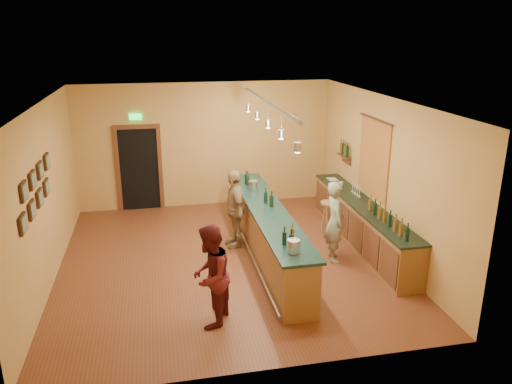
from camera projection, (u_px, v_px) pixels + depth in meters
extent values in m
plane|color=brown|center=(226.00, 260.00, 10.08)|extent=(7.00, 7.00, 0.00)
cube|color=silver|center=(223.00, 101.00, 9.08)|extent=(6.50, 7.00, 0.02)
cube|color=#B68944|center=(205.00, 145.00, 12.84)|extent=(6.50, 0.02, 3.20)
cube|color=#B68944|center=(264.00, 264.00, 6.32)|extent=(6.50, 0.02, 3.20)
cube|color=#B68944|center=(46.00, 195.00, 8.96)|extent=(0.02, 7.00, 3.20)
cube|color=#B68944|center=(382.00, 175.00, 10.20)|extent=(0.02, 7.00, 3.20)
cube|color=black|center=(139.00, 169.00, 12.67)|extent=(0.95, 0.06, 2.10)
cube|color=#502C18|center=(118.00, 171.00, 12.55)|extent=(0.10, 0.08, 2.10)
cube|color=#502C18|center=(160.00, 169.00, 12.75)|extent=(0.10, 0.08, 2.10)
cube|color=#502C18|center=(136.00, 127.00, 12.31)|extent=(1.15, 0.08, 0.10)
cube|color=#19E54C|center=(135.00, 117.00, 12.22)|extent=(0.30, 0.04, 0.15)
cube|color=#AA3222|center=(374.00, 159.00, 10.49)|extent=(0.03, 1.40, 1.60)
cube|color=#502C18|center=(344.00, 156.00, 11.97)|extent=(0.16, 0.55, 0.03)
cube|color=#502C18|center=(346.00, 160.00, 12.01)|extent=(0.03, 0.55, 0.18)
cube|color=brown|center=(362.00, 225.00, 10.69)|extent=(0.55, 4.50, 0.90)
cube|color=black|center=(363.00, 204.00, 10.54)|extent=(0.60, 4.55, 0.04)
cylinder|color=silver|center=(341.00, 183.00, 11.74)|extent=(0.09, 0.09, 0.09)
cube|color=silver|center=(333.00, 179.00, 12.21)|extent=(0.22, 0.30, 0.01)
cube|color=brown|center=(267.00, 234.00, 10.08)|extent=(0.60, 5.00, 1.00)
cube|color=#122C28|center=(267.00, 210.00, 9.92)|extent=(0.70, 5.10, 0.05)
cylinder|color=silver|center=(250.00, 251.00, 10.12)|extent=(0.05, 5.00, 0.05)
cylinder|color=silver|center=(294.00, 246.00, 7.91)|extent=(0.20, 0.20, 0.22)
cylinder|color=silver|center=(253.00, 186.00, 10.99)|extent=(0.20, 0.20, 0.22)
cube|color=silver|center=(268.00, 103.00, 9.26)|extent=(0.06, 4.60, 0.05)
cylinder|color=silver|center=(298.00, 134.00, 7.46)|extent=(0.01, 0.01, 0.35)
cylinder|color=#A5A5AD|center=(298.00, 147.00, 7.52)|extent=(0.11, 0.11, 0.14)
cylinder|color=#FFEABF|center=(297.00, 152.00, 7.55)|extent=(0.08, 0.08, 0.02)
cylinder|color=silver|center=(281.00, 122.00, 8.39)|extent=(0.01, 0.01, 0.35)
cylinder|color=#A5A5AD|center=(281.00, 134.00, 8.45)|extent=(0.11, 0.11, 0.14)
cylinder|color=#FFEABF|center=(281.00, 139.00, 8.48)|extent=(0.08, 0.08, 0.02)
cylinder|color=silver|center=(268.00, 113.00, 9.32)|extent=(0.01, 0.01, 0.35)
cylinder|color=#A5A5AD|center=(268.00, 124.00, 9.38)|extent=(0.11, 0.11, 0.14)
cylinder|color=#FFEABF|center=(268.00, 128.00, 9.41)|extent=(0.08, 0.08, 0.02)
cylinder|color=silver|center=(257.00, 105.00, 10.25)|extent=(0.01, 0.01, 0.35)
cylinder|color=#A5A5AD|center=(257.00, 115.00, 10.31)|extent=(0.11, 0.11, 0.14)
cylinder|color=#FFEABF|center=(257.00, 119.00, 10.34)|extent=(0.08, 0.08, 0.02)
cylinder|color=silver|center=(248.00, 99.00, 11.18)|extent=(0.01, 0.01, 0.35)
cylinder|color=#A5A5AD|center=(248.00, 108.00, 11.25)|extent=(0.11, 0.11, 0.14)
cylinder|color=#FFEABF|center=(248.00, 112.00, 11.27)|extent=(0.08, 0.08, 0.02)
imported|color=gray|center=(335.00, 221.00, 9.86)|extent=(0.45, 0.64, 1.65)
imported|color=#59191E|center=(210.00, 276.00, 7.66)|extent=(0.90, 0.99, 1.65)
imported|color=#997A51|center=(235.00, 209.00, 10.52)|extent=(0.51, 1.02, 1.68)
cylinder|color=#996E45|center=(329.00, 203.00, 11.07)|extent=(0.38, 0.38, 0.05)
cylinder|color=#996E45|center=(335.00, 219.00, 11.22)|extent=(0.04, 0.04, 0.75)
cylinder|color=#996E45|center=(323.00, 218.00, 11.30)|extent=(0.04, 0.04, 0.75)
cylinder|color=#996E45|center=(327.00, 222.00, 11.06)|extent=(0.04, 0.04, 0.75)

